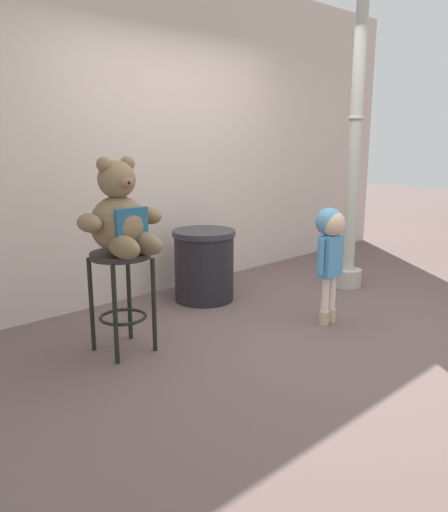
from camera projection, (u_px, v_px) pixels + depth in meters
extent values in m
plane|color=brown|center=(298.00, 330.00, 4.06)|extent=(24.00, 24.00, 0.00)
cube|color=beige|center=(160.00, 134.00, 4.97)|extent=(7.18, 0.30, 3.06)
cylinder|color=#2A2425|center=(120.00, 255.00, 3.52)|extent=(0.42, 0.42, 0.04)
cylinder|color=black|center=(115.00, 316.00, 3.38)|extent=(0.03, 0.03, 0.68)
cylinder|color=black|center=(154.00, 305.00, 3.59)|extent=(0.03, 0.03, 0.68)
cylinder|color=black|center=(91.00, 305.00, 3.60)|extent=(0.03, 0.03, 0.68)
cylinder|color=black|center=(129.00, 295.00, 3.82)|extent=(0.03, 0.03, 0.68)
torus|color=black|center=(123.00, 317.00, 3.62)|extent=(0.34, 0.34, 0.02)
sphere|color=#7A6244|center=(119.00, 224.00, 3.47)|extent=(0.39, 0.39, 0.39)
cube|color=#1E5373|center=(132.00, 226.00, 3.35)|extent=(0.24, 0.03, 0.23)
sphere|color=#7A6244|center=(117.00, 179.00, 3.40)|extent=(0.25, 0.25, 0.25)
ellipsoid|color=brown|center=(126.00, 183.00, 3.33)|extent=(0.11, 0.08, 0.07)
sphere|color=black|center=(128.00, 183.00, 3.31)|extent=(0.03, 0.03, 0.03)
sphere|color=#7A6244|center=(104.00, 164.00, 3.32)|extent=(0.10, 0.10, 0.10)
sphere|color=#7A6244|center=(127.00, 163.00, 3.44)|extent=(0.10, 0.10, 0.10)
ellipsoid|color=#7A6244|center=(89.00, 223.00, 3.28)|extent=(0.14, 0.22, 0.12)
ellipsoid|color=#7A6244|center=(150.00, 215.00, 3.60)|extent=(0.14, 0.22, 0.12)
ellipsoid|color=#7A6244|center=(123.00, 247.00, 3.31)|extent=(0.13, 0.33, 0.16)
ellipsoid|color=#7A6244|center=(146.00, 243.00, 3.42)|extent=(0.13, 0.33, 0.16)
cylinder|color=#C8AA8F|center=(324.00, 318.00, 4.18)|extent=(0.08, 0.08, 0.11)
cylinder|color=beige|center=(325.00, 295.00, 4.13)|extent=(0.06, 0.06, 0.28)
cylinder|color=#C8AA8F|center=(331.00, 315.00, 4.24)|extent=(0.08, 0.08, 0.11)
cylinder|color=beige|center=(332.00, 292.00, 4.19)|extent=(0.06, 0.06, 0.28)
cube|color=#4C8DBD|center=(330.00, 256.00, 4.09)|extent=(0.20, 0.11, 0.34)
cylinder|color=#4C8DBD|center=(321.00, 257.00, 4.00)|extent=(0.05, 0.05, 0.29)
cylinder|color=#4C8DBD|center=(340.00, 252.00, 4.17)|extent=(0.05, 0.05, 0.29)
sphere|color=#D8B293|center=(332.00, 223.00, 4.03)|extent=(0.21, 0.21, 0.21)
sphere|color=#5691B8|center=(329.00, 222.00, 4.05)|extent=(0.22, 0.22, 0.22)
cylinder|color=black|center=(204.00, 268.00, 4.76)|extent=(0.55, 0.55, 0.61)
cylinder|color=#2D2D33|center=(204.00, 233.00, 4.69)|extent=(0.58, 0.58, 0.05)
cylinder|color=#B4AB9C|center=(347.00, 278.00, 5.24)|extent=(0.28, 0.28, 0.18)
cylinder|color=#AFB1A2|center=(355.00, 133.00, 4.91)|extent=(0.12, 0.12, 2.72)
torus|color=#ADA89E|center=(356.00, 118.00, 4.88)|extent=(0.16, 0.16, 0.04)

